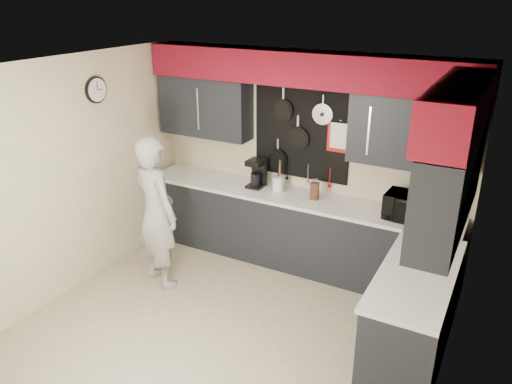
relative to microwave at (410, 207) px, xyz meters
The scene contains 10 objects.
ground 2.23m from the microwave, 134.36° to the right, with size 4.00×4.00×0.00m, color tan.
back_wall_assembly 1.67m from the microwave, behind, with size 4.00×0.36×2.60m.
right_wall_assembly 1.52m from the microwave, 67.06° to the right, with size 0.36×3.50×2.60m.
left_wall_assembly 3.65m from the microwave, 157.61° to the right, with size 0.05×3.50×2.60m.
base_cabinets 1.10m from the microwave, 162.83° to the right, with size 3.95×2.20×0.92m.
microwave is the anchor object (origin of this frame).
knife_block 1.11m from the microwave, behind, with size 0.09×0.09×0.21m, color #3A2112.
utensil_crock 1.60m from the microwave, behind, with size 0.14×0.14×0.18m, color white.
coffee_maker 1.90m from the microwave, behind, with size 0.20×0.24×0.36m.
person 2.78m from the microwave, 156.67° to the right, with size 0.65×0.43×1.78m, color #A6A6A4.
Camera 1 is at (2.23, -3.66, 3.22)m, focal length 35.00 mm.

